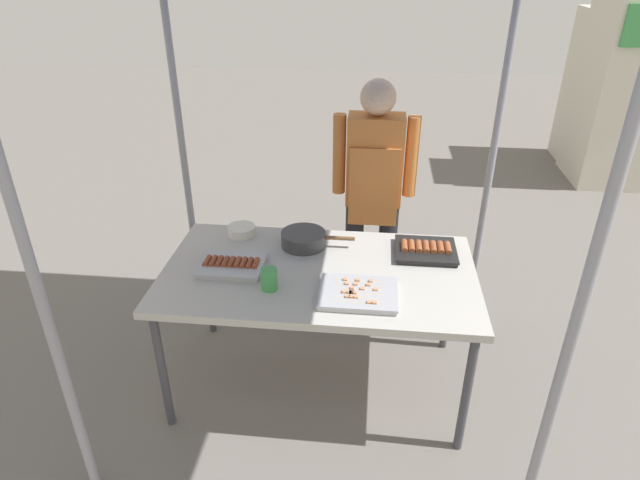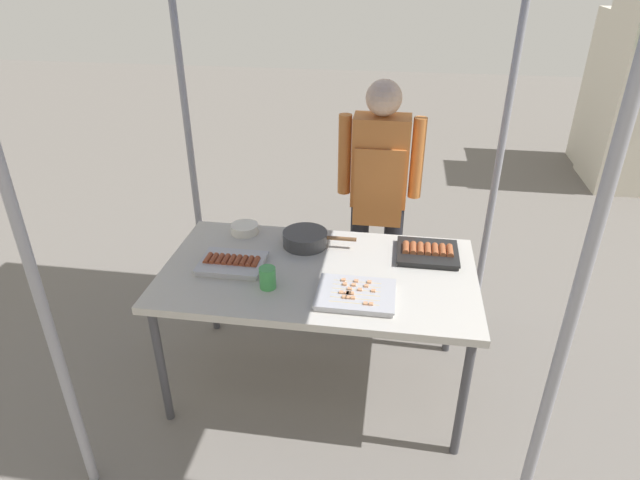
# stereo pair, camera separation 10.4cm
# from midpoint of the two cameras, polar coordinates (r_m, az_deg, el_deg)

# --- Properties ---
(ground_plane) EXTENTS (18.00, 18.00, 0.00)m
(ground_plane) POSITION_cam_midpoint_polar(r_m,az_deg,el_deg) (3.20, -1.06, -14.74)
(ground_plane) COLOR #66605B
(stall_table) EXTENTS (1.60, 0.90, 0.75)m
(stall_table) POSITION_cam_midpoint_polar(r_m,az_deg,el_deg) (2.77, -1.19, -4.19)
(stall_table) COLOR #B7B2A8
(stall_table) RESTS_ON ground
(tray_grilled_sausages) EXTENTS (0.33, 0.26, 0.05)m
(tray_grilled_sausages) POSITION_cam_midpoint_polar(r_m,az_deg,el_deg) (2.79, -10.46, -2.63)
(tray_grilled_sausages) COLOR #ADADB2
(tray_grilled_sausages) RESTS_ON stall_table
(tray_meat_skewers) EXTENTS (0.37, 0.29, 0.04)m
(tray_meat_skewers) POSITION_cam_midpoint_polar(r_m,az_deg,el_deg) (2.54, 2.92, -5.75)
(tray_meat_skewers) COLOR #ADADB2
(tray_meat_skewers) RESTS_ON stall_table
(tray_pork_links) EXTENTS (0.32, 0.29, 0.06)m
(tray_pork_links) POSITION_cam_midpoint_polar(r_m,az_deg,el_deg) (2.93, 10.19, -1.06)
(tray_pork_links) COLOR black
(tray_pork_links) RESTS_ON stall_table
(cooking_wok) EXTENTS (0.41, 0.25, 0.08)m
(cooking_wok) POSITION_cam_midpoint_polar(r_m,az_deg,el_deg) (2.95, -2.74, 0.17)
(cooking_wok) COLOR #38383A
(cooking_wok) RESTS_ON stall_table
(condiment_bowl) EXTENTS (0.16, 0.16, 0.05)m
(condiment_bowl) POSITION_cam_midpoint_polar(r_m,az_deg,el_deg) (3.11, -9.30, 1.01)
(condiment_bowl) COLOR silver
(condiment_bowl) RESTS_ON stall_table
(drink_cup_near_edge) EXTENTS (0.08, 0.08, 0.11)m
(drink_cup_near_edge) POSITION_cam_midpoint_polar(r_m,az_deg,el_deg) (2.59, -6.57, -4.16)
(drink_cup_near_edge) COLOR #3F994C
(drink_cup_near_edge) RESTS_ON stall_table
(vendor_woman) EXTENTS (0.52, 0.23, 1.55)m
(vendor_woman) POSITION_cam_midpoint_polar(r_m,az_deg,el_deg) (3.37, 4.86, 6.10)
(vendor_woman) COLOR black
(vendor_woman) RESTS_ON ground
(neighbor_stall_left) EXTENTS (0.90, 0.83, 2.00)m
(neighbor_stall_left) POSITION_cam_midpoint_polar(r_m,az_deg,el_deg) (6.37, 30.03, 14.12)
(neighbor_stall_left) COLOR beige
(neighbor_stall_left) RESTS_ON ground
(neighbor_stall_right) EXTENTS (1.06, 0.75, 1.66)m
(neighbor_stall_right) POSITION_cam_midpoint_polar(r_m,az_deg,el_deg) (6.93, 29.03, 13.82)
(neighbor_stall_right) COLOR beige
(neighbor_stall_right) RESTS_ON ground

